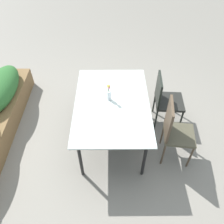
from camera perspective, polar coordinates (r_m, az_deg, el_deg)
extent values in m
plane|color=gray|center=(3.72, -0.37, -5.10)|extent=(12.00, 12.00, 0.00)
cube|color=silver|center=(3.12, 0.00, 2.25)|extent=(1.54, 1.03, 0.02)
cube|color=black|center=(3.14, 0.00, 1.97)|extent=(1.50, 1.01, 0.02)
cylinder|color=black|center=(3.01, 8.14, -11.70)|extent=(0.04, 0.04, 0.72)
cylinder|color=black|center=(3.89, 6.03, 5.05)|extent=(0.04, 0.04, 0.72)
cylinder|color=black|center=(3.01, -7.95, -11.81)|extent=(0.04, 0.04, 0.72)
cylinder|color=black|center=(3.89, -6.19, 4.99)|extent=(0.04, 0.04, 0.72)
cube|color=black|center=(3.70, 14.23, 2.55)|extent=(0.46, 0.46, 0.04)
cube|color=black|center=(3.51, 11.67, 5.46)|extent=(0.41, 0.06, 0.44)
cylinder|color=black|center=(4.03, 16.08, 2.03)|extent=(0.03, 0.03, 0.42)
cylinder|color=black|center=(3.76, 16.92, -2.11)|extent=(0.03, 0.03, 0.42)
cylinder|color=black|center=(3.96, 10.54, 2.29)|extent=(0.03, 0.03, 0.42)
cylinder|color=black|center=(3.68, 10.99, -1.91)|extent=(0.03, 0.03, 0.42)
cube|color=#494635|center=(3.22, 16.55, -5.46)|extent=(0.46, 0.46, 0.04)
cube|color=#4C3D2D|center=(2.99, 14.08, -1.92)|extent=(0.39, 0.08, 0.52)
cylinder|color=#4C3D2D|center=(3.56, 18.42, -5.79)|extent=(0.03, 0.03, 0.46)
cylinder|color=#4C3D2D|center=(3.34, 19.08, -10.68)|extent=(0.03, 0.03, 0.46)
cylinder|color=#4C3D2D|center=(3.49, 12.55, -5.37)|extent=(0.03, 0.03, 0.46)
cylinder|color=#4C3D2D|center=(3.27, 12.75, -10.35)|extent=(0.03, 0.03, 0.46)
cylinder|color=silver|center=(3.12, -0.75, 4.17)|extent=(0.05, 0.05, 0.14)
cylinder|color=#2D662D|center=(3.06, -0.77, 5.40)|extent=(0.00, 0.00, 0.11)
sphere|color=pink|center=(3.03, -0.78, 6.18)|extent=(0.04, 0.04, 0.04)
cylinder|color=#2D662D|center=(3.06, -0.76, 5.66)|extent=(0.01, 0.00, 0.14)
sphere|color=#DB4C56|center=(3.02, -0.77, 6.65)|extent=(0.03, 0.03, 0.03)
cylinder|color=#2D662D|center=(3.05, -0.89, 5.57)|extent=(0.00, 0.00, 0.14)
sphere|color=#EFCC4C|center=(3.01, -0.90, 6.58)|extent=(0.04, 0.04, 0.04)
ellipsoid|color=#2D662D|center=(4.19, -26.24, 5.35)|extent=(1.21, 0.49, 0.40)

